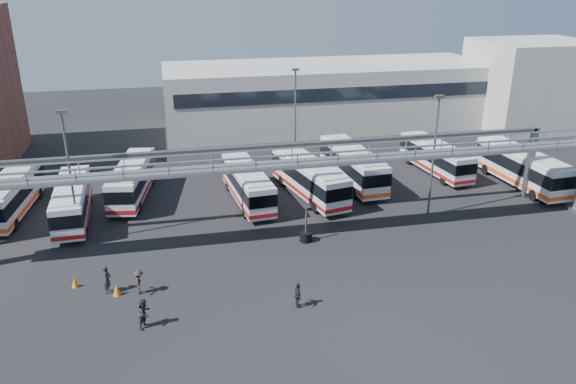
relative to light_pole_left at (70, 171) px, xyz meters
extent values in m
plane|color=black|center=(16.00, -8.00, -5.73)|extent=(140.00, 140.00, 0.00)
cube|color=gray|center=(16.00, -3.00, 0.37)|extent=(50.00, 1.80, 0.22)
cube|color=gray|center=(16.00, -3.85, 1.32)|extent=(50.00, 0.10, 0.10)
cube|color=gray|center=(16.00, -2.15, 1.32)|extent=(50.00, 0.10, 0.10)
cube|color=#4C4F54|center=(16.00, 1.00, 0.57)|extent=(45.00, 0.50, 0.35)
cube|color=#9E9E99|center=(28.00, 30.00, -1.73)|extent=(42.00, 14.00, 8.00)
cube|color=#B2B2AD|center=(54.00, 24.00, -0.23)|extent=(14.00, 12.00, 11.00)
cylinder|color=#4C4F54|center=(0.00, 0.00, -0.73)|extent=(0.18, 0.18, 10.00)
cube|color=#4C4F54|center=(0.00, 0.00, 4.37)|extent=(0.70, 0.35, 0.22)
cylinder|color=#4C4F54|center=(28.00, -1.00, -0.73)|extent=(0.18, 0.18, 10.00)
cube|color=#4C4F54|center=(28.00, -1.00, 4.37)|extent=(0.70, 0.35, 0.22)
cylinder|color=#4C4F54|center=(20.00, 14.00, -0.73)|extent=(0.18, 0.18, 10.00)
cube|color=#4C4F54|center=(20.00, 14.00, 4.37)|extent=(0.70, 0.35, 0.22)
cube|color=silver|center=(-6.06, 6.84, -3.94)|extent=(3.38, 10.93, 2.69)
cube|color=black|center=(-6.06, 6.84, -3.63)|extent=(3.45, 10.99, 1.08)
cube|color=#E84815|center=(-6.06, 6.84, -4.90)|extent=(3.44, 10.98, 0.34)
cube|color=silver|center=(-6.06, 6.84, -2.52)|extent=(3.04, 9.83, 0.16)
cylinder|color=black|center=(-5.26, 3.31, -5.24)|extent=(0.38, 1.00, 0.98)
cylinder|color=black|center=(-6.85, 10.36, -5.24)|extent=(0.38, 1.00, 0.98)
cylinder|color=black|center=(-4.66, 10.17, -5.24)|extent=(0.38, 1.00, 0.98)
cube|color=silver|center=(-0.93, 4.42, -4.01)|extent=(2.84, 10.47, 2.59)
cube|color=black|center=(-0.93, 4.42, -3.70)|extent=(2.91, 10.54, 1.04)
cube|color=#A01315|center=(-0.93, 4.42, -4.93)|extent=(2.89, 10.53, 0.33)
cube|color=silver|center=(-0.93, 4.42, -2.63)|extent=(2.56, 9.43, 0.15)
cylinder|color=black|center=(-1.83, 1.05, -5.26)|extent=(0.33, 0.96, 0.94)
cylinder|color=black|center=(0.28, 1.15, -5.26)|extent=(0.33, 0.96, 0.94)
cylinder|color=black|center=(-2.14, 7.68, -5.26)|extent=(0.33, 0.96, 0.94)
cylinder|color=black|center=(-0.03, 7.78, -5.26)|extent=(0.33, 0.96, 0.94)
cube|color=silver|center=(3.69, 8.44, -3.96)|extent=(4.07, 10.91, 2.66)
cube|color=black|center=(3.69, 8.44, -3.64)|extent=(4.13, 10.98, 1.07)
cube|color=#A01315|center=(3.69, 8.44, -4.90)|extent=(4.12, 10.96, 0.34)
cube|color=silver|center=(3.69, 8.44, -2.55)|extent=(3.66, 9.82, 0.16)
cylinder|color=black|center=(2.07, 5.24, -5.24)|extent=(0.44, 1.00, 0.97)
cylinder|color=black|center=(4.23, 4.90, -5.24)|extent=(0.44, 1.00, 0.97)
cylinder|color=black|center=(3.14, 11.98, -5.24)|extent=(0.44, 1.00, 0.97)
cylinder|color=black|center=(5.30, 11.64, -5.24)|extent=(0.44, 1.00, 0.97)
cube|color=silver|center=(13.65, 5.22, -4.00)|extent=(3.35, 10.61, 2.61)
cube|color=black|center=(13.65, 5.22, -3.69)|extent=(3.41, 10.68, 1.04)
cube|color=#A01315|center=(13.65, 5.22, -4.92)|extent=(3.40, 10.67, 0.33)
cube|color=silver|center=(13.65, 5.22, -2.62)|extent=(3.01, 9.55, 0.15)
cylinder|color=black|center=(12.90, 1.79, -5.25)|extent=(0.37, 0.97, 0.95)
cylinder|color=black|center=(15.02, 2.00, -5.25)|extent=(0.37, 0.97, 0.95)
cylinder|color=black|center=(12.27, 8.44, -5.25)|extent=(0.37, 0.97, 0.95)
cylinder|color=black|center=(14.39, 8.65, -5.25)|extent=(0.37, 0.97, 0.95)
cube|color=silver|center=(19.29, 5.28, -3.88)|extent=(4.74, 11.42, 2.79)
cube|color=black|center=(19.29, 5.28, -3.55)|extent=(4.81, 11.49, 1.11)
cube|color=#A01315|center=(19.29, 5.28, -4.87)|extent=(4.79, 11.48, 0.35)
cube|color=silver|center=(19.29, 5.28, -2.41)|extent=(4.26, 10.28, 0.16)
cylinder|color=black|center=(18.89, 1.56, -5.22)|extent=(0.50, 1.05, 1.01)
cylinder|color=black|center=(21.13, 2.02, -5.22)|extent=(0.50, 1.05, 1.01)
cylinder|color=black|center=(17.44, 8.54, -5.22)|extent=(0.50, 1.05, 1.01)
cylinder|color=black|center=(19.69, 9.01, -5.22)|extent=(0.50, 1.05, 1.01)
cube|color=silver|center=(24.20, 7.74, -3.82)|extent=(3.30, 11.61, 2.87)
cube|color=black|center=(24.20, 7.74, -3.48)|extent=(3.36, 11.68, 1.15)
cube|color=#E84815|center=(24.20, 7.74, -4.84)|extent=(3.35, 11.67, 0.37)
cube|color=silver|center=(24.20, 7.74, -2.31)|extent=(2.97, 10.45, 0.17)
cylinder|color=black|center=(23.24, 4.00, -5.21)|extent=(0.38, 1.06, 1.04)
cylinder|color=black|center=(25.61, 4.15, -5.21)|extent=(0.38, 1.06, 1.04)
cylinder|color=black|center=(22.80, 11.33, -5.21)|extent=(0.38, 1.06, 1.04)
cylinder|color=black|center=(25.16, 11.48, -5.21)|extent=(0.38, 1.06, 1.04)
cube|color=silver|center=(33.40, 8.82, -4.02)|extent=(3.40, 10.49, 2.58)
cube|color=black|center=(33.40, 8.82, -3.71)|extent=(3.47, 10.56, 1.03)
cube|color=#A01315|center=(33.40, 8.82, -4.93)|extent=(3.45, 10.55, 0.33)
cube|color=silver|center=(33.40, 8.82, -2.65)|extent=(3.06, 9.44, 0.15)
cylinder|color=black|center=(32.70, 5.44, -5.26)|extent=(0.38, 0.96, 0.94)
cylinder|color=black|center=(34.79, 5.65, -5.26)|extent=(0.38, 0.96, 0.94)
cylinder|color=black|center=(32.02, 12.00, -5.26)|extent=(0.38, 0.96, 0.94)
cylinder|color=black|center=(34.11, 12.21, -5.26)|extent=(0.38, 0.96, 0.94)
cube|color=silver|center=(39.64, 3.72, -3.83)|extent=(3.20, 11.56, 2.86)
cube|color=black|center=(39.64, 3.72, -3.49)|extent=(3.27, 11.62, 1.14)
cube|color=#E84815|center=(39.64, 3.72, -4.84)|extent=(3.26, 11.61, 0.36)
cube|color=silver|center=(39.64, 3.72, -2.32)|extent=(2.88, 10.40, 0.17)
cylinder|color=black|center=(38.66, 0.00, -5.21)|extent=(0.37, 1.05, 1.04)
cylinder|color=black|center=(41.02, 0.13, -5.21)|extent=(0.37, 1.05, 1.04)
cylinder|color=black|center=(38.27, 7.31, -5.21)|extent=(0.37, 1.05, 1.04)
cylinder|color=black|center=(40.62, 7.43, -5.21)|extent=(0.37, 1.05, 1.04)
imported|color=black|center=(2.64, -7.88, -4.78)|extent=(0.59, 0.77, 1.90)
imported|color=#261F2B|center=(5.04, -12.27, -4.80)|extent=(1.09, 1.14, 1.85)
imported|color=#312024|center=(4.62, -8.46, -4.90)|extent=(0.62, 1.07, 1.66)
imported|color=black|center=(14.09, -12.14, -4.91)|extent=(0.47, 0.99, 1.64)
cone|color=orange|center=(0.46, -6.74, -5.39)|extent=(0.49, 0.49, 0.68)
cone|color=orange|center=(3.20, -8.36, -5.33)|extent=(0.56, 0.56, 0.79)
cylinder|color=black|center=(16.77, -3.50, -5.59)|extent=(0.95, 0.95, 0.23)
cylinder|color=black|center=(16.77, -3.50, -5.34)|extent=(0.95, 0.95, 0.23)
cylinder|color=black|center=(16.77, -3.50, -5.09)|extent=(0.95, 0.95, 0.23)
cylinder|color=#4C4F54|center=(16.77, -3.50, -4.37)|extent=(0.14, 0.14, 2.72)
camera|label=1|loc=(7.17, -40.72, 13.41)|focal=35.00mm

